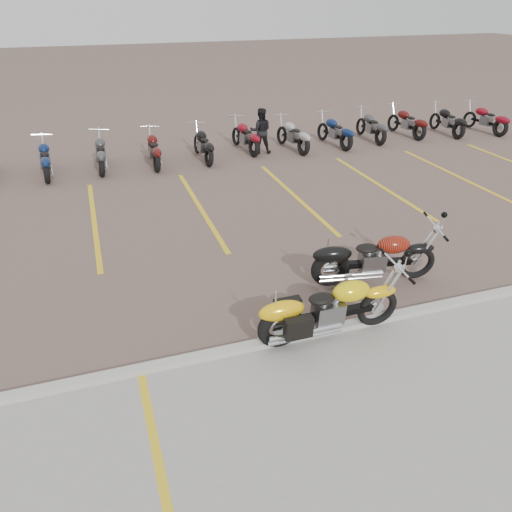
# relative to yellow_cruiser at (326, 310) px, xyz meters

# --- Properties ---
(ground) EXTENTS (100.00, 100.00, 0.00)m
(ground) POSITION_rel_yellow_cruiser_xyz_m (-0.71, 2.05, -0.51)
(ground) COLOR brown
(ground) RESTS_ON ground
(concrete_apron) EXTENTS (60.00, 5.00, 0.01)m
(concrete_apron) POSITION_rel_yellow_cruiser_xyz_m (-0.71, -2.45, -0.50)
(concrete_apron) COLOR #9E9B93
(concrete_apron) RESTS_ON ground
(curb) EXTENTS (60.00, 0.18, 0.12)m
(curb) POSITION_rel_yellow_cruiser_xyz_m (-0.71, 0.05, -0.45)
(curb) COLOR #ADAAA3
(curb) RESTS_ON ground
(parking_stripes) EXTENTS (38.00, 5.50, 0.01)m
(parking_stripes) POSITION_rel_yellow_cruiser_xyz_m (-0.71, 6.05, -0.50)
(parking_stripes) COLOR gold
(parking_stripes) RESTS_ON ground
(yellow_cruiser) EXTENTS (2.48, 0.36, 1.02)m
(yellow_cruiser) POSITION_rel_yellow_cruiser_xyz_m (0.00, 0.00, 0.00)
(yellow_cruiser) COLOR black
(yellow_cruiser) RESTS_ON ground
(flame_cruiser) EXTENTS (2.46, 0.62, 1.02)m
(flame_cruiser) POSITION_rel_yellow_cruiser_xyz_m (1.57, 1.30, -0.00)
(flame_cruiser) COLOR black
(flame_cruiser) RESTS_ON ground
(person_b) EXTENTS (0.89, 0.78, 1.55)m
(person_b) POSITION_rel_yellow_cruiser_xyz_m (2.44, 10.30, 0.27)
(person_b) COLOR black
(person_b) RESTS_ON ground
(bg_bike_row) EXTENTS (22.16, 2.02, 1.10)m
(bg_bike_row) POSITION_rel_yellow_cruiser_xyz_m (1.13, 10.38, 0.04)
(bg_bike_row) COLOR black
(bg_bike_row) RESTS_ON ground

